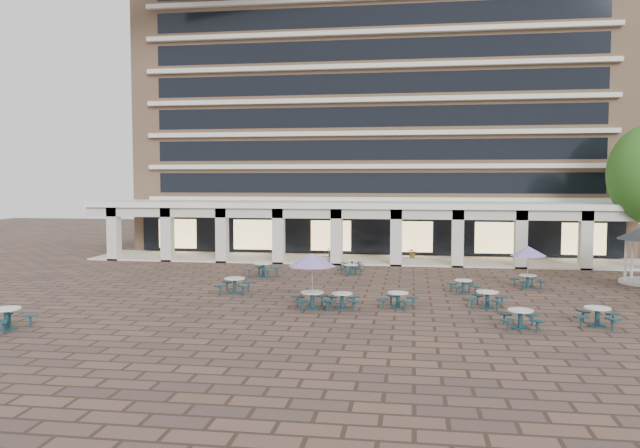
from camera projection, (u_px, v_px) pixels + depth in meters
The scene contains 18 objects.
ground at pixel (348, 297), 31.98m from camera, with size 120.00×120.00×0.00m, color brown.
apartment_building at pixel (378, 107), 56.22m from camera, with size 40.00×15.50×25.20m.
retail_arcade at pixel (369, 221), 46.37m from camera, with size 42.00×6.60×4.40m.
picnic_table_0 at pixel (6, 317), 25.14m from camera, with size 2.24×2.24×0.85m.
picnic_table_1 at pixel (342, 299), 29.18m from camera, with size 1.73×1.73×0.73m.
picnic_table_2 at pixel (398, 299), 29.28m from camera, with size 1.97×1.97×0.74m.
picnic_table_3 at pixel (597, 315), 25.57m from camera, with size 2.10×2.10×0.79m.
picnic_table_5 at pixel (235, 284), 33.10m from camera, with size 1.86×1.86×0.82m.
picnic_table_6 at pixel (312, 262), 28.94m from camera, with size 2.25×2.25×2.60m.
picnic_table_7 at pixel (520, 317), 25.23m from camera, with size 1.73×1.73×0.77m.
picnic_table_8 at pixel (263, 268), 38.79m from camera, with size 2.25×2.25×0.87m.
picnic_table_9 at pixel (351, 269), 39.57m from camera, with size 1.82×1.82×0.67m.
picnic_table_10 at pixel (487, 298), 29.29m from camera, with size 2.08×2.08×0.78m.
picnic_table_11 at pixel (528, 253), 34.73m from camera, with size 2.00×2.00×2.31m.
picnic_table_12 at pixel (352, 264), 41.93m from camera, with size 1.66×1.66×0.66m.
picnic_table_13 at pixel (463, 285), 33.21m from camera, with size 1.81×1.81×0.70m.
planter_left at pixel (332, 255), 45.03m from camera, with size 1.50×0.93×1.36m.
planter_right at pixel (413, 258), 44.18m from camera, with size 1.50×0.77×1.29m.
Camera 1 is at (3.25, -31.50, 5.99)m, focal length 35.00 mm.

